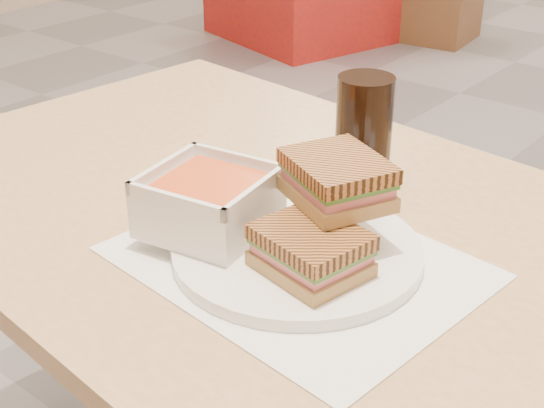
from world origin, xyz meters
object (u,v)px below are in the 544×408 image
Objects in this scene: panini_lower at (311,251)px; cola_glass at (363,135)px; plate at (297,252)px; soup_bowl at (209,204)px; main_table at (296,298)px.

panini_lower is 0.80× the size of cola_glass.
panini_lower is at bearing -37.19° from plate.
plate is 1.86× the size of soup_bowl.
main_table is 4.48× the size of plate.
cola_glass is at bearing 110.47° from panini_lower.
main_table is 10.15× the size of panini_lower.
soup_bowl is at bearing -105.66° from cola_glass.
soup_bowl reaches higher than plate.
cola_glass is (0.06, 0.22, 0.03)m from soup_bowl.
cola_glass is at bearing 85.00° from main_table.
plate is (0.05, -0.07, 0.12)m from main_table.
plate is 0.12m from soup_bowl.
main_table is 0.23m from cola_glass.
main_table is 8.11× the size of cola_glass.
panini_lower is (0.04, -0.03, 0.03)m from plate.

